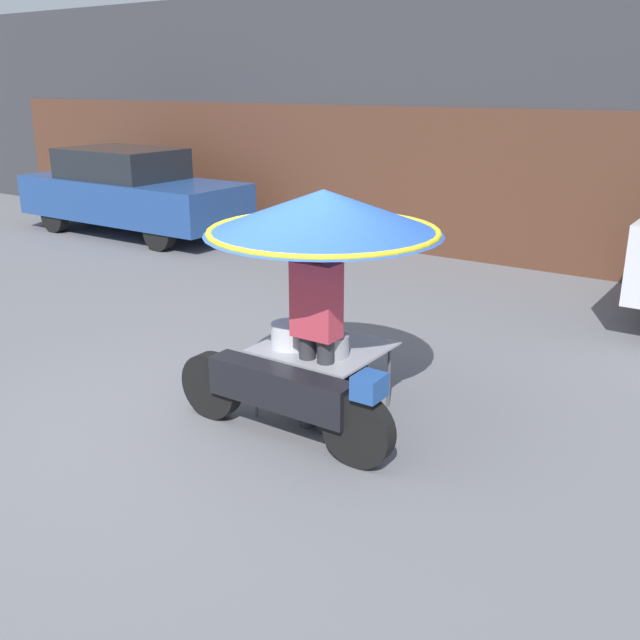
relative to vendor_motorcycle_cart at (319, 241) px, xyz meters
name	(u,v)px	position (x,y,z in m)	size (l,w,h in m)	color
ground_plane	(228,420)	(-0.58, -0.55, -1.55)	(36.00, 36.00, 0.00)	slate
shopfront_building	(538,124)	(-0.58, 7.11, 0.59)	(28.00, 2.06, 4.30)	#38383D
vendor_motorcycle_cart	(319,241)	(0.00, 0.00, 0.00)	(2.06, 1.97, 1.96)	black
vendor_person	(316,323)	(0.14, -0.24, -0.61)	(0.38, 0.22, 1.67)	#2D2D33
parked_car	(130,191)	(-7.39, 4.47, -0.73)	(4.63, 1.71, 1.60)	black
potted_plant	(85,181)	(-10.27, 5.70, -0.89)	(0.90, 0.90, 1.14)	brown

